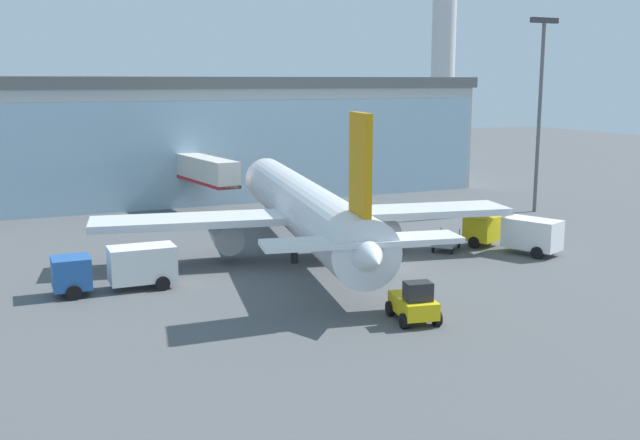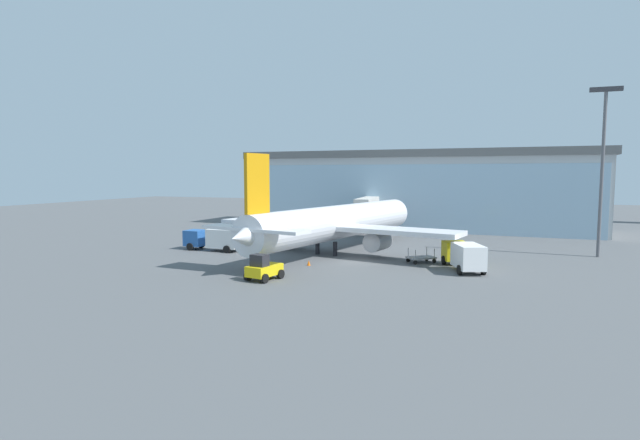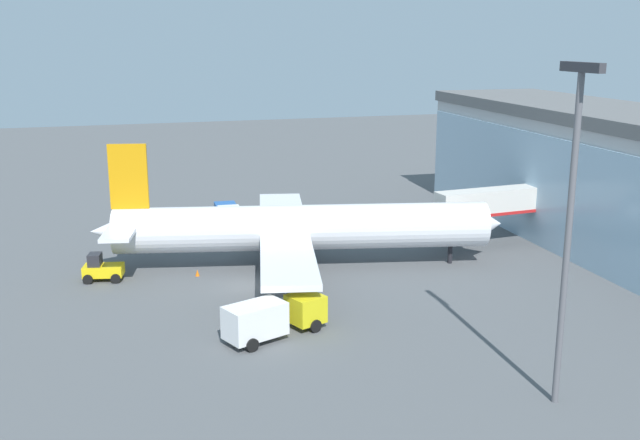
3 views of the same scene
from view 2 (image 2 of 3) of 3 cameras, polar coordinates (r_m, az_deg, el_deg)
ground at (r=52.50m, az=4.15°, el=-4.79°), size 240.00×240.00×0.00m
terminal_building at (r=86.92m, az=10.68°, el=3.45°), size 59.56×15.91×13.07m
jet_bridge at (r=77.81m, az=5.56°, el=1.57°), size 3.27×12.75×5.54m
apron_light_mast at (r=62.81m, az=29.60°, el=6.27°), size 3.20×0.40×18.52m
airplane at (r=57.96m, az=1.78°, el=-0.33°), size 30.31×35.77×11.04m
catering_truck at (r=61.06m, az=-11.90°, el=-2.08°), size 7.40×2.80×2.65m
fuel_truck at (r=49.75m, az=16.09°, el=-3.83°), size 4.72×7.60×2.65m
baggage_cart at (r=52.90m, az=11.48°, el=-4.26°), size 3.17×3.03×1.50m
pushback_tug at (r=43.68m, az=-6.48°, el=-5.57°), size 2.75×3.51×2.30m
safety_cone_nose at (r=50.25m, az=-1.29°, el=-4.91°), size 0.36×0.36×0.55m
safety_cone_wingtip at (r=63.23m, az=-9.13°, el=-2.87°), size 0.36×0.36×0.55m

